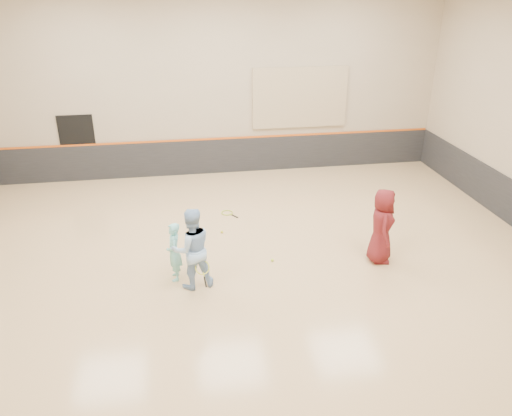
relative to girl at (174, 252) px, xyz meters
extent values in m
cube|color=tan|center=(1.56, 0.56, -0.78)|extent=(15.00, 12.00, 0.20)
cube|color=tan|center=(1.56, 6.57, 2.32)|extent=(15.00, 0.02, 6.00)
cube|color=tan|center=(1.56, -5.45, 2.32)|extent=(15.00, 0.02, 6.00)
cube|color=#232326|center=(1.56, 6.53, -0.08)|extent=(14.90, 0.04, 1.20)
cube|color=#D85914|center=(1.56, 6.52, 0.54)|extent=(14.90, 0.03, 0.06)
cube|color=tan|center=(4.36, 6.51, 1.82)|extent=(3.20, 0.08, 2.00)
cube|color=black|center=(-2.94, 6.54, 0.42)|extent=(1.10, 0.05, 2.20)
imported|color=#7FDDD9|center=(0.00, 0.00, 0.00)|extent=(0.34, 0.50, 1.35)
imported|color=#98BFEB|center=(0.38, -0.35, 0.24)|extent=(1.02, 0.87, 1.83)
imported|color=maroon|center=(4.77, 0.05, 0.23)|extent=(0.76, 0.99, 1.81)
sphere|color=#C9EB36|center=(2.26, 0.37, -0.64)|extent=(0.07, 0.07, 0.07)
sphere|color=#B4C82E|center=(4.85, -0.11, 0.39)|extent=(0.07, 0.07, 0.07)
sphere|color=yellow|center=(1.23, 2.01, -0.64)|extent=(0.07, 0.07, 0.07)
camera|label=1|loc=(0.24, -9.64, 5.42)|focal=35.00mm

